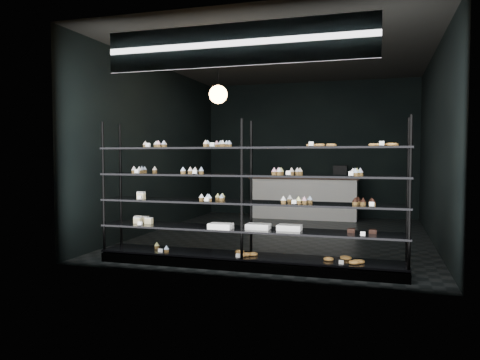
% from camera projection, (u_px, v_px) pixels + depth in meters
% --- Properties ---
extents(room, '(5.01, 6.01, 3.20)m').
position_uv_depth(room, '(284.00, 147.00, 8.33)').
color(room, black).
rests_on(room, ground).
extents(display_shelf, '(4.00, 0.50, 1.91)m').
position_uv_depth(display_shelf, '(245.00, 219.00, 6.04)').
color(display_shelf, black).
rests_on(display_shelf, room).
extents(signage, '(3.30, 0.05, 0.50)m').
position_uv_depth(signage, '(235.00, 45.00, 5.47)').
color(signage, '#0C1D3E').
rests_on(signage, room).
extents(pendant_lamp, '(0.30, 0.30, 0.88)m').
position_uv_depth(pendant_lamp, '(218.00, 94.00, 7.62)').
color(pendant_lamp, black).
rests_on(pendant_lamp, room).
extents(service_counter, '(2.49, 0.65, 1.23)m').
position_uv_depth(service_counter, '(305.00, 197.00, 10.78)').
color(service_counter, silver).
rests_on(service_counter, room).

